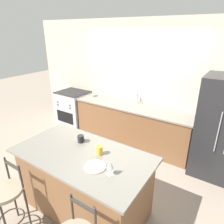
# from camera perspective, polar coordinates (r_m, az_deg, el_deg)

# --- Properties ---
(ground_plane) EXTENTS (18.00, 18.00, 0.00)m
(ground_plane) POSITION_cam_1_polar(r_m,az_deg,el_deg) (4.51, 3.15, -10.62)
(ground_plane) COLOR gray
(wall_back) EXTENTS (6.00, 0.07, 2.70)m
(wall_back) POSITION_cam_1_polar(r_m,az_deg,el_deg) (4.54, 8.03, 8.07)
(wall_back) COLOR beige
(wall_back) RESTS_ON ground_plane
(back_counter) EXTENTS (2.70, 0.68, 0.92)m
(back_counter) POSITION_cam_1_polar(r_m,az_deg,el_deg) (4.57, 5.67, -3.59)
(back_counter) COLOR brown
(back_counter) RESTS_ON ground_plane
(sink_faucet) EXTENTS (0.02, 0.13, 0.22)m
(sink_faucet) POSITION_cam_1_polar(r_m,az_deg,el_deg) (4.52, 7.15, 4.15)
(sink_faucet) COLOR #ADAFB5
(sink_faucet) RESTS_ON back_counter
(kitchen_island) EXTENTS (1.86, 1.00, 0.95)m
(kitchen_island) POSITION_cam_1_polar(r_m,az_deg,el_deg) (3.00, -8.03, -19.12)
(kitchen_island) COLOR brown
(kitchen_island) RESTS_ON ground_plane
(oven_range) EXTENTS (0.77, 0.70, 0.96)m
(oven_range) POSITION_cam_1_polar(r_m,az_deg,el_deg) (5.50, -10.85, 0.90)
(oven_range) COLOR #ADAFB5
(oven_range) RESTS_ON ground_plane
(bar_stool_near) EXTENTS (0.41, 0.41, 0.99)m
(bar_stool_near) POSITION_cam_1_polar(r_m,az_deg,el_deg) (2.97, -27.72, -20.71)
(bar_stool_near) COLOR #332D28
(bar_stool_near) RESTS_ON ground_plane
(dinner_plate) EXTENTS (0.26, 0.26, 0.02)m
(dinner_plate) POSITION_cam_1_polar(r_m,az_deg,el_deg) (2.46, -4.83, -15.23)
(dinner_plate) COLOR beige
(dinner_plate) RESTS_ON kitchen_island
(wine_glass) EXTENTS (0.08, 0.08, 0.18)m
(wine_glass) POSITION_cam_1_polar(r_m,az_deg,el_deg) (2.28, -0.55, -14.81)
(wine_glass) COLOR white
(wine_glass) RESTS_ON kitchen_island
(coffee_mug) EXTENTS (0.13, 0.09, 0.10)m
(coffee_mug) POSITION_cam_1_polar(r_m,az_deg,el_deg) (2.94, -8.89, -7.57)
(coffee_mug) COLOR #232326
(coffee_mug) RESTS_ON kitchen_island
(tumbler_cup) EXTENTS (0.08, 0.08, 0.12)m
(tumbler_cup) POSITION_cam_1_polar(r_m,az_deg,el_deg) (2.64, -3.61, -10.86)
(tumbler_cup) COLOR gold
(tumbler_cup) RESTS_ON kitchen_island
(pumpkin_decoration) EXTENTS (0.12, 0.12, 0.12)m
(pumpkin_decoration) POSITION_cam_1_polar(r_m,az_deg,el_deg) (5.03, -5.10, 5.04)
(pumpkin_decoration) COLOR beige
(pumpkin_decoration) RESTS_ON back_counter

